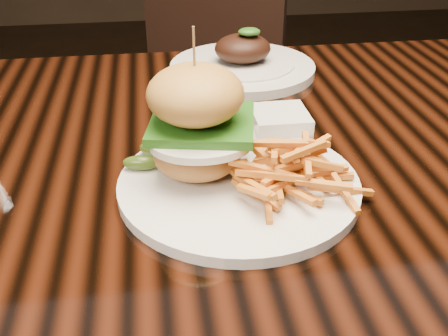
{
  "coord_description": "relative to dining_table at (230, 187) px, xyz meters",
  "views": [
    {
      "loc": [
        -0.11,
        -0.69,
        1.13
      ],
      "look_at": [
        -0.03,
        -0.17,
        0.81
      ],
      "focal_mm": 42.0,
      "sensor_mm": 36.0,
      "label": 1
    }
  ],
  "objects": [
    {
      "name": "ramekin",
      "position": [
        0.08,
        0.02,
        0.1
      ],
      "size": [
        0.1,
        0.1,
        0.04
      ],
      "primitive_type": "cube",
      "rotation": [
        0.0,
        0.0,
        0.24
      ],
      "color": "silver",
      "rests_on": "dining_table"
    },
    {
      "name": "dining_table",
      "position": [
        0.0,
        0.0,
        0.0
      ],
      "size": [
        1.6,
        0.9,
        0.75
      ],
      "color": "black",
      "rests_on": "ground"
    },
    {
      "name": "chair_far",
      "position": [
        0.05,
        0.88,
        -0.13
      ],
      "size": [
        0.61,
        0.61,
        0.95
      ],
      "rotation": [
        0.0,
        0.0,
        -0.41
      ],
      "color": "black",
      "rests_on": "ground"
    },
    {
      "name": "far_dish",
      "position": [
        0.07,
        0.3,
        0.09
      ],
      "size": [
        0.29,
        0.29,
        0.09
      ],
      "rotation": [
        0.0,
        0.0,
        0.33
      ],
      "color": "silver",
      "rests_on": "dining_table"
    },
    {
      "name": "burger_plate",
      "position": [
        -0.02,
        -0.12,
        0.13
      ],
      "size": [
        0.31,
        0.31,
        0.21
      ],
      "rotation": [
        0.0,
        0.0,
        -0.41
      ],
      "color": "silver",
      "rests_on": "dining_table"
    }
  ]
}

